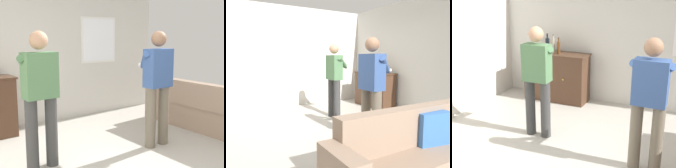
% 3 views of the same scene
% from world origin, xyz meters
% --- Properties ---
extents(wall_back_with_window, '(5.20, 0.15, 2.80)m').
position_xyz_m(wall_back_with_window, '(0.02, 2.66, 1.40)').
color(wall_back_with_window, beige).
rests_on(wall_back_with_window, ground).
extents(couch, '(0.57, 2.64, 0.84)m').
position_xyz_m(couch, '(1.99, 0.44, 0.32)').
color(couch, gray).
rests_on(couch, ground).
extents(person_standing_left, '(0.56, 0.48, 1.68)m').
position_xyz_m(person_standing_left, '(-0.87, 0.77, 0.94)').
color(person_standing_left, '#383838').
rests_on(person_standing_left, ground).
extents(person_standing_right, '(0.56, 0.47, 1.68)m').
position_xyz_m(person_standing_right, '(0.82, 0.49, 0.94)').
color(person_standing_right, '#6B6051').
rests_on(person_standing_right, ground).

